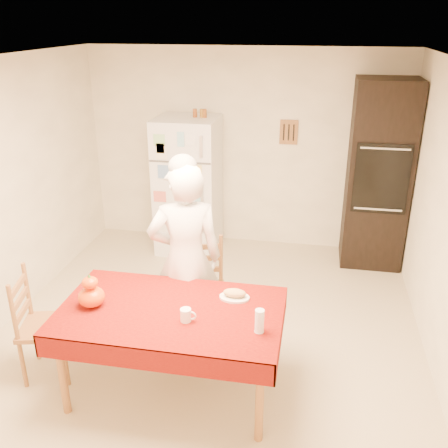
% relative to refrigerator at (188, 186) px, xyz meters
% --- Properties ---
extents(floor, '(4.50, 4.50, 0.00)m').
position_rel_refrigerator_xyz_m(floor, '(0.65, -1.88, -0.85)').
color(floor, tan).
rests_on(floor, ground).
extents(room_shell, '(4.02, 4.52, 2.51)m').
position_rel_refrigerator_xyz_m(room_shell, '(0.65, -1.88, 0.77)').
color(room_shell, white).
rests_on(room_shell, ground).
extents(refrigerator, '(0.75, 0.74, 1.70)m').
position_rel_refrigerator_xyz_m(refrigerator, '(0.00, 0.00, 0.00)').
color(refrigerator, white).
rests_on(refrigerator, floor).
extents(oven_cabinet, '(0.70, 0.62, 2.20)m').
position_rel_refrigerator_xyz_m(oven_cabinet, '(2.28, 0.05, 0.25)').
color(oven_cabinet, black).
rests_on(oven_cabinet, floor).
extents(dining_table, '(1.70, 1.00, 0.76)m').
position_rel_refrigerator_xyz_m(dining_table, '(0.55, -2.66, -0.16)').
color(dining_table, brown).
rests_on(dining_table, floor).
extents(chair_far, '(0.52, 0.51, 0.95)m').
position_rel_refrigerator_xyz_m(chair_far, '(0.60, -1.80, -0.34)').
color(chair_far, brown).
rests_on(chair_far, floor).
extents(chair_left, '(0.49, 0.50, 0.95)m').
position_rel_refrigerator_xyz_m(chair_left, '(-0.60, -2.65, -0.34)').
color(chair_left, brown).
rests_on(chair_left, floor).
extents(seated_woman, '(0.74, 0.60, 1.75)m').
position_rel_refrigerator_xyz_m(seated_woman, '(0.51, -2.05, 0.03)').
color(seated_woman, silver).
rests_on(seated_woman, floor).
extents(coffee_mug, '(0.08, 0.08, 0.10)m').
position_rel_refrigerator_xyz_m(coffee_mug, '(0.70, -2.79, -0.04)').
color(coffee_mug, white).
rests_on(coffee_mug, dining_table).
extents(pumpkin_lower, '(0.21, 0.21, 0.15)m').
position_rel_refrigerator_xyz_m(pumpkin_lower, '(-0.06, -2.72, -0.01)').
color(pumpkin_lower, '#DE4605').
rests_on(pumpkin_lower, dining_table).
extents(pumpkin_upper, '(0.12, 0.12, 0.09)m').
position_rel_refrigerator_xyz_m(pumpkin_upper, '(-0.06, -2.72, 0.11)').
color(pumpkin_upper, red).
rests_on(pumpkin_upper, pumpkin_lower).
extents(wine_glass, '(0.07, 0.07, 0.18)m').
position_rel_refrigerator_xyz_m(wine_glass, '(1.24, -2.82, -0.00)').
color(wine_glass, white).
rests_on(wine_glass, dining_table).
extents(bread_plate, '(0.24, 0.24, 0.02)m').
position_rel_refrigerator_xyz_m(bread_plate, '(1.00, -2.42, -0.08)').
color(bread_plate, white).
rests_on(bread_plate, dining_table).
extents(bread_loaf, '(0.18, 0.10, 0.06)m').
position_rel_refrigerator_xyz_m(bread_loaf, '(1.00, -2.42, -0.04)').
color(bread_loaf, tan).
rests_on(bread_loaf, bread_plate).
extents(spice_jar_left, '(0.05, 0.05, 0.10)m').
position_rel_refrigerator_xyz_m(spice_jar_left, '(0.09, 0.05, 0.90)').
color(spice_jar_left, brown).
rests_on(spice_jar_left, refrigerator).
extents(spice_jar_mid, '(0.05, 0.05, 0.10)m').
position_rel_refrigerator_xyz_m(spice_jar_mid, '(0.18, 0.05, 0.90)').
color(spice_jar_mid, '#94611A').
rests_on(spice_jar_mid, refrigerator).
extents(spice_jar_right, '(0.05, 0.05, 0.10)m').
position_rel_refrigerator_xyz_m(spice_jar_right, '(0.21, 0.05, 0.90)').
color(spice_jar_right, brown).
rests_on(spice_jar_right, refrigerator).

